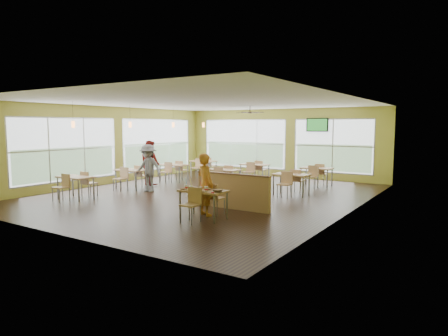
{
  "coord_description": "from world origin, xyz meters",
  "views": [
    {
      "loc": [
        7.99,
        -11.26,
        2.39
      ],
      "look_at": [
        1.14,
        -0.69,
        1.07
      ],
      "focal_mm": 32.0,
      "sensor_mm": 36.0,
      "label": 1
    }
  ],
  "objects_px": {
    "main_table": "(203,195)",
    "man_plaid": "(205,184)",
    "half_wall_divider": "(233,191)",
    "food_basket": "(218,191)"
  },
  "relations": [
    {
      "from": "man_plaid",
      "to": "food_basket",
      "type": "bearing_deg",
      "value": 172.29
    },
    {
      "from": "main_table",
      "to": "half_wall_divider",
      "type": "distance_m",
      "value": 1.45
    },
    {
      "from": "food_basket",
      "to": "half_wall_divider",
      "type": "bearing_deg",
      "value": 107.77
    },
    {
      "from": "main_table",
      "to": "man_plaid",
      "type": "bearing_deg",
      "value": 117.57
    },
    {
      "from": "man_plaid",
      "to": "food_basket",
      "type": "distance_m",
      "value": 0.76
    },
    {
      "from": "man_plaid",
      "to": "main_table",
      "type": "bearing_deg",
      "value": 140.11
    },
    {
      "from": "food_basket",
      "to": "main_table",
      "type": "bearing_deg",
      "value": 174.93
    },
    {
      "from": "half_wall_divider",
      "to": "man_plaid",
      "type": "xyz_separation_m",
      "value": [
        -0.18,
        -1.11,
        0.31
      ]
    },
    {
      "from": "half_wall_divider",
      "to": "food_basket",
      "type": "xyz_separation_m",
      "value": [
        0.48,
        -1.49,
        0.26
      ]
    },
    {
      "from": "half_wall_divider",
      "to": "food_basket",
      "type": "bearing_deg",
      "value": -72.23
    }
  ]
}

